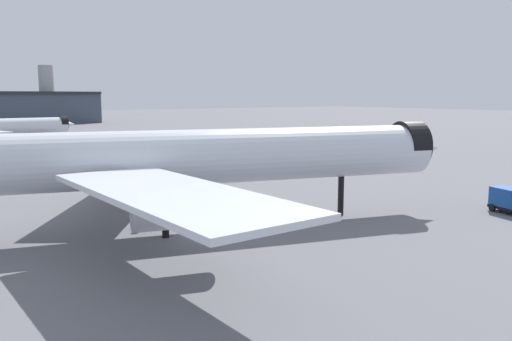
# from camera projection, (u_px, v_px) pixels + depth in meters

# --- Properties ---
(ground) EXTENTS (900.00, 900.00, 0.00)m
(ground) POSITION_uv_depth(u_px,v_px,m) (208.00, 235.00, 52.29)
(ground) COLOR slate
(airliner_near_gate) EXTENTS (63.06, 56.41, 16.87)m
(airliner_near_gate) POSITION_uv_depth(u_px,v_px,m) (182.00, 159.00, 54.07)
(airliner_near_gate) COLOR silver
(airliner_near_gate) RESTS_ON ground
(service_truck_front) EXTENTS (3.67, 5.90, 3.00)m
(service_truck_front) POSITION_uv_depth(u_px,v_px,m) (512.00, 201.00, 61.57)
(service_truck_front) COLOR black
(service_truck_front) RESTS_ON ground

